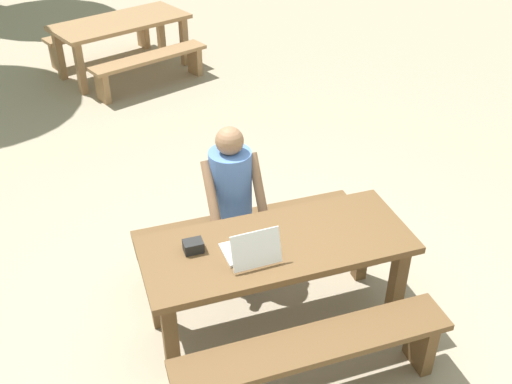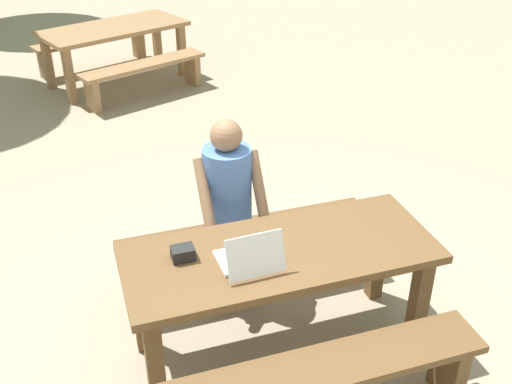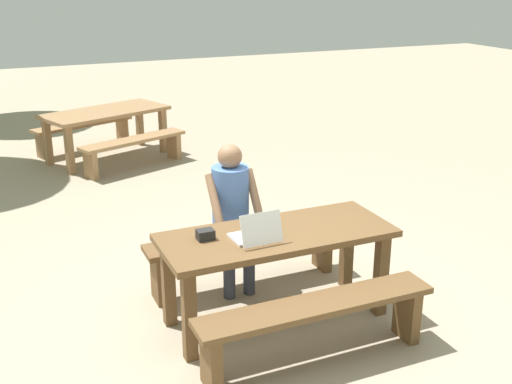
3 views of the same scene
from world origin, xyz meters
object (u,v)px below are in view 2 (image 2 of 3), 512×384
at_px(picnic_table_front, 280,267).
at_px(picnic_table_mid, 114,35).
at_px(small_pouch, 183,253).
at_px(laptop, 250,257).
at_px(person_seated, 229,198).

height_order(picnic_table_front, picnic_table_mid, picnic_table_front).
distance_m(picnic_table_front, small_pouch, 0.57).
relative_size(small_pouch, picnic_table_mid, 0.07).
distance_m(laptop, small_pouch, 0.37).
bearing_deg(laptop, picnic_table_front, -159.86).
bearing_deg(picnic_table_front, person_seated, 101.67).
relative_size(picnic_table_front, small_pouch, 14.20).
distance_m(picnic_table_front, person_seated, 0.63).
xyz_separation_m(picnic_table_front, picnic_table_mid, (-0.32, 5.05, -0.02)).
bearing_deg(small_pouch, laptop, -28.18).
xyz_separation_m(laptop, picnic_table_mid, (-0.12, 5.14, -0.20)).
bearing_deg(small_pouch, picnic_table_front, -9.51).
bearing_deg(person_seated, picnic_table_mid, 92.57).
relative_size(laptop, small_pouch, 2.61).
height_order(laptop, small_pouch, laptop).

